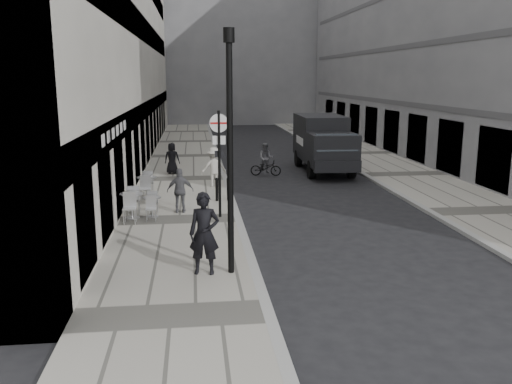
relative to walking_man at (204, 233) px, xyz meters
The scene contains 17 objects.
sidewalk 13.02m from the walking_man, 93.33° to the left, with size 4.00×60.00×0.12m, color #9B978C.
far_sidewalk 16.55m from the walking_man, 51.66° to the left, with size 4.00×60.00×0.12m, color #9B978C.
building_left 21.51m from the walking_man, 103.73° to the left, with size 4.00×45.00×18.00m, color beige.
building_far 51.97m from the walking_man, 86.92° to the left, with size 24.00×16.00×22.00m, color gray.
walking_man is the anchor object (origin of this frame).
sign_post 5.66m from the walking_man, 83.27° to the left, with size 0.63×0.10×3.64m.
lamppost 2.32m from the walking_man, ahead, with size 0.26×0.26×5.83m.
bollard_near 7.99m from the walking_man, 85.35° to the left, with size 0.11×0.11×0.85m, color black.
bollard_far 8.13m from the walking_man, 82.24° to the left, with size 0.11×0.11×0.83m, color black.
panel_van 16.20m from the walking_man, 66.37° to the left, with size 2.41×6.16×2.87m.
cyclist 14.24m from the walking_man, 76.38° to the left, with size 1.61×0.86×1.65m.
pedestrian_a 6.28m from the walking_man, 96.56° to the left, with size 0.94×0.39×1.60m, color #56565B.
pedestrian_b 10.83m from the walking_man, 86.58° to the left, with size 1.12×0.64×1.73m, color #BAB5AC.
pedestrian_c 14.37m from the walking_man, 95.19° to the left, with size 0.75×0.49×1.54m, color black.
cafe_table_near 6.11m from the walking_man, 112.72° to the left, with size 0.79×1.78×1.02m.
cafe_table_mid 6.00m from the walking_man, 106.37° to the left, with size 0.64×1.44×0.82m.
cafe_table_far 9.03m from the walking_man, 103.46° to the left, with size 0.78×1.75×1.00m.
Camera 1 is at (-1.44, -7.65, 4.86)m, focal length 38.00 mm.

